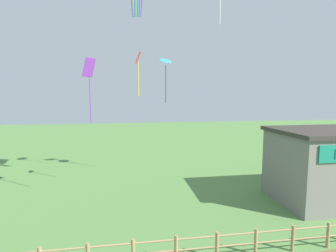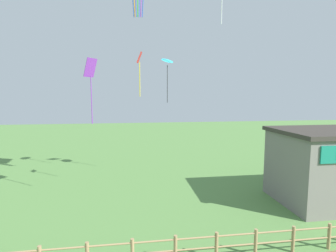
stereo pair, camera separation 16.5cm
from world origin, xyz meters
name	(u,v)px [view 1 (the left image)]	position (x,y,z in m)	size (l,w,h in m)	color
wooden_fence	(176,248)	(0.00, 7.35, 0.63)	(19.82, 0.14, 1.12)	#9E7F56
seaside_building	(334,165)	(10.64, 11.82, 2.24)	(7.23, 4.74, 4.44)	slate
kite_red_diamond	(138,66)	(-1.02, 14.66, 8.23)	(0.38, 0.57, 2.74)	red
kite_purple_streamer	(89,77)	(-3.85, 13.76, 7.50)	(0.76, 0.86, 3.76)	purple
kite_cyan_delta	(166,63)	(1.17, 17.80, 8.87)	(1.21, 1.18, 3.40)	#2DB2C6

